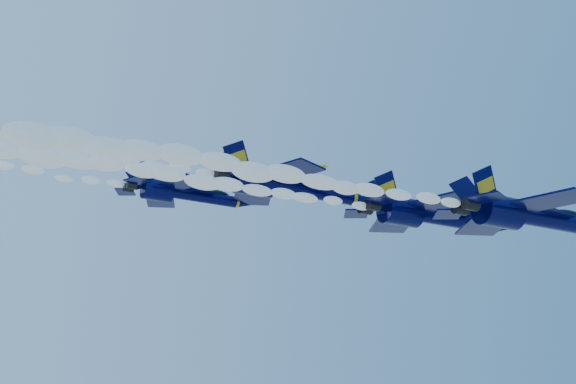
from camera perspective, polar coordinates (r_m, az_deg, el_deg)
name	(u,v)px	position (r m, az deg, el deg)	size (l,w,h in m)	color
jet_lead	(530,216)	(81.11, 16.85, -1.64)	(20.00, 16.41, 7.43)	#020331
smoke_trail_jet_lead	(262,171)	(64.82, -1.89, 1.47)	(40.79, 2.07, 1.86)	white
jet_second	(430,215)	(88.26, 10.10, -1.64)	(19.83, 16.26, 7.37)	#020331
smoke_trail_jet_second	(179,176)	(74.76, -7.77, 1.12)	(40.79, 2.05, 1.85)	white
jet_third	(286,186)	(86.85, -0.11, 0.43)	(19.86, 16.29, 7.38)	#020331
smoke_trail_jet_third	(10,142)	(78.53, -19.18, 3.38)	(40.79, 2.05, 1.85)	white
jet_fourth	(183,193)	(89.91, -7.45, -0.10)	(15.24, 12.50, 5.66)	#020331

